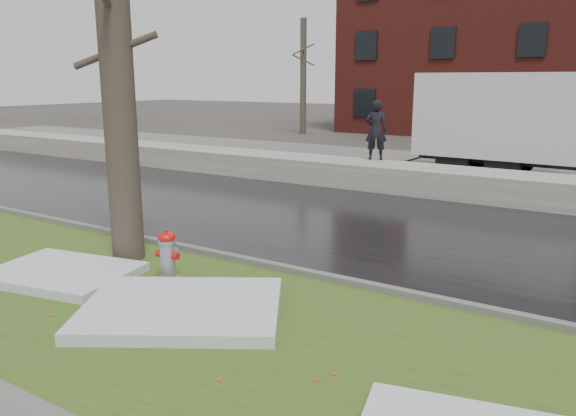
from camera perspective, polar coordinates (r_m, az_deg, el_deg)
The scene contains 14 objects.
ground at distance 8.66m, azimuth -4.90°, elevation -8.30°, with size 120.00×120.00×0.00m, color #47423D.
verge at distance 7.77m, azimuth -10.57°, elevation -10.88°, with size 60.00×4.50×0.04m, color #2E4F1A.
road at distance 12.36m, azimuth 7.77°, elevation -1.78°, with size 60.00×7.00×0.03m, color black.
parking_lot at distance 20.26m, azimuth 17.89°, elevation 3.47°, with size 60.00×9.00×0.03m, color slate.
curb at distance 9.40m, azimuth -1.22°, elevation -6.06°, with size 60.00×0.15×0.14m, color slate.
snowbank at distance 16.12m, azimuth 14.07°, elevation 2.71°, with size 60.00×1.60×0.75m, color #B5B1A6.
bg_tree_left at distance 33.06m, azimuth 1.56°, elevation 13.28°, with size 1.40×1.62×6.50m.
bg_tree_center at distance 34.20m, azimuth 14.04°, elevation 12.90°, with size 1.40×1.62×6.50m.
fire_hydrant at distance 8.96m, azimuth -12.13°, elevation -4.56°, with size 0.41×0.36×0.83m.
tree at distance 9.92m, azimuth -17.09°, elevation 14.62°, with size 1.30×1.48×6.90m.
box_truck at distance 19.02m, azimuth 24.29°, elevation 7.70°, with size 10.06×2.70×3.34m.
worker at distance 17.18m, azimuth 8.93°, elevation 7.82°, with size 0.65×0.43×1.79m, color black.
snow_patch_near at distance 7.81m, azimuth -10.70°, elevation -9.96°, with size 2.60×2.00×0.16m, color silver.
snow_patch_far at distance 9.71m, azimuth -21.94°, elevation -6.16°, with size 2.20×1.60×0.14m, color silver.
Camera 1 is at (4.92, -6.41, 3.13)m, focal length 35.00 mm.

